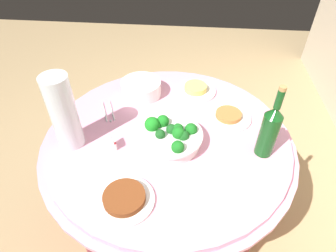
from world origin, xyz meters
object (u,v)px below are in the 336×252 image
at_px(food_plate_peanuts, 228,116).
at_px(wine_bottle, 270,130).
at_px(label_placard_front, 114,142).
at_px(decorative_fruit_vase, 65,117).
at_px(food_plate_stir_fry, 124,199).
at_px(broccoli_bowl, 170,136).
at_px(food_plate_noodles, 195,89).
at_px(plate_stack, 141,88).
at_px(serving_tongs, 108,112).

bearing_deg(food_plate_peanuts, wine_bottle, 32.15).
bearing_deg(label_placard_front, decorative_fruit_vase, -92.67).
relative_size(decorative_fruit_vase, food_plate_stir_fry, 1.55).
height_order(broccoli_bowl, food_plate_noodles, broccoli_bowl).
relative_size(wine_bottle, food_plate_stir_fry, 1.53).
xyz_separation_m(broccoli_bowl, plate_stack, (-0.36, -0.19, -0.00)).
relative_size(decorative_fruit_vase, food_plate_peanuts, 1.55).
xyz_separation_m(serving_tongs, label_placard_front, (0.23, 0.09, 0.03)).
bearing_deg(wine_bottle, decorative_fruit_vase, -88.64).
xyz_separation_m(decorative_fruit_vase, food_plate_peanuts, (-0.23, 0.70, -0.14)).
bearing_deg(food_plate_stir_fry, broccoli_bowl, 155.82).
distance_m(wine_bottle, food_plate_peanuts, 0.28).
bearing_deg(plate_stack, wine_bottle, 57.68).
height_order(serving_tongs, food_plate_noodles, food_plate_noodles).
xyz_separation_m(wine_bottle, serving_tongs, (-0.20, -0.73, -0.12)).
height_order(broccoli_bowl, decorative_fruit_vase, decorative_fruit_vase).
xyz_separation_m(food_plate_noodles, label_placard_front, (0.45, -0.34, 0.02)).
distance_m(plate_stack, food_plate_stir_fry, 0.67).
distance_m(broccoli_bowl, plate_stack, 0.40).
relative_size(broccoli_bowl, food_plate_stir_fry, 1.27).
height_order(wine_bottle, food_plate_noodles, wine_bottle).
height_order(wine_bottle, serving_tongs, wine_bottle).
height_order(wine_bottle, decorative_fruit_vase, decorative_fruit_vase).
bearing_deg(food_plate_peanuts, food_plate_stir_fry, -38.46).
xyz_separation_m(decorative_fruit_vase, food_plate_noodles, (-0.44, 0.53, -0.13)).
height_order(decorative_fruit_vase, food_plate_stir_fry, decorative_fruit_vase).
bearing_deg(label_placard_front, plate_stack, 172.56).
height_order(plate_stack, decorative_fruit_vase, decorative_fruit_vase).
relative_size(food_plate_stir_fry, label_placard_front, 4.00).
xyz_separation_m(wine_bottle, food_plate_noodles, (-0.42, -0.30, -0.11)).
bearing_deg(wine_bottle, broccoli_bowl, -92.20).
distance_m(plate_stack, serving_tongs, 0.22).
distance_m(broccoli_bowl, label_placard_front, 0.24).
bearing_deg(serving_tongs, broccoli_bowl, 60.30).
bearing_deg(food_plate_noodles, decorative_fruit_vase, -50.41).
bearing_deg(wine_bottle, food_plate_noodles, -144.76).
distance_m(wine_bottle, food_plate_stir_fry, 0.63).
bearing_deg(decorative_fruit_vase, broccoli_bowl, 94.64).
relative_size(decorative_fruit_vase, serving_tongs, 2.07).
relative_size(food_plate_stir_fry, food_plate_noodles, 1.00).
distance_m(broccoli_bowl, wine_bottle, 0.41).
bearing_deg(decorative_fruit_vase, serving_tongs, 154.52).
bearing_deg(label_placard_front, food_plate_noodles, 142.92).
relative_size(food_plate_noodles, label_placard_front, 4.00).
height_order(plate_stack, food_plate_stir_fry, plate_stack).
xyz_separation_m(broccoli_bowl, decorative_fruit_vase, (0.04, -0.43, 0.11)).
bearing_deg(food_plate_stir_fry, decorative_fruit_vase, -133.38).
relative_size(broccoli_bowl, serving_tongs, 1.70).
distance_m(food_plate_noodles, label_placard_front, 0.56).
height_order(broccoli_bowl, wine_bottle, wine_bottle).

